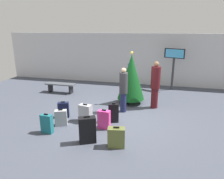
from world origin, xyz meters
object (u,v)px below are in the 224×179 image
holiday_tree (131,77)px  traveller_0 (155,84)px  traveller_1 (123,89)px  suitcase_0 (116,137)px  suitcase_2 (114,113)px  suitcase_6 (64,110)px  suitcase_3 (87,130)px  suitcase_1 (61,118)px  flight_info_kiosk (174,61)px  waiting_bench (60,86)px  suitcase_4 (85,113)px  suitcase_5 (104,119)px  suitcase_7 (47,124)px

holiday_tree → traveller_0: holiday_tree is taller
holiday_tree → traveller_1: holiday_tree is taller
traveller_0 → traveller_1: size_ratio=1.10×
traveller_0 → suitcase_0: bearing=-104.6°
suitcase_2 → suitcase_6: 1.85m
suitcase_3 → suitcase_1: bearing=146.7°
flight_info_kiosk → suitcase_3: (-2.43, -6.07, -1.14)m
suitcase_3 → suitcase_2: bearing=75.3°
waiting_bench → holiday_tree: bearing=-9.8°
suitcase_4 → suitcase_0: bearing=-43.5°
traveller_0 → suitcase_6: bearing=-150.6°
traveller_1 → suitcase_0: traveller_1 is taller
suitcase_5 → flight_info_kiosk: bearing=66.5°
holiday_tree → suitcase_3: bearing=-100.6°
suitcase_1 → suitcase_7: suitcase_7 is taller
flight_info_kiosk → suitcase_2: (-2.04, -4.57, -1.20)m
traveller_0 → traveller_1: (-1.14, -0.71, -0.09)m
suitcase_2 → suitcase_4: size_ratio=1.07×
waiting_bench → suitcase_3: size_ratio=1.86×
suitcase_0 → holiday_tree: bearing=92.8°
suitcase_3 → suitcase_4: suitcase_3 is taller
suitcase_1 → suitcase_5: (1.44, 0.14, 0.04)m
suitcase_3 → suitcase_7: bearing=170.6°
suitcase_1 → suitcase_4: bearing=36.1°
holiday_tree → suitcase_7: bearing=-122.1°
suitcase_3 → suitcase_5: size_ratio=1.25×
suitcase_0 → traveller_1: bearing=96.9°
suitcase_4 → suitcase_7: bearing=-128.5°
traveller_0 → suitcase_0: (-0.84, -3.23, -0.72)m
traveller_0 → suitcase_1: (-2.91, -2.40, -0.73)m
suitcase_2 → waiting_bench: bearing=141.7°
traveller_0 → suitcase_3: size_ratio=2.35×
traveller_1 → suitcase_2: 1.16m
holiday_tree → suitcase_6: size_ratio=3.67×
traveller_0 → suitcase_1: bearing=-140.5°
suitcase_0 → suitcase_2: suitcase_2 is taller
suitcase_0 → suitcase_4: (-1.40, 1.33, 0.02)m
suitcase_4 → suitcase_6: size_ratio=1.07×
flight_info_kiosk → traveller_1: size_ratio=1.25×
suitcase_4 → flight_info_kiosk: bearing=57.9°
flight_info_kiosk → suitcase_1: flight_info_kiosk is taller
suitcase_2 → flight_info_kiosk: bearing=65.9°
holiday_tree → traveller_0: 1.08m
waiting_bench → suitcase_7: 4.23m
suitcase_2 → suitcase_6: (-1.85, -0.06, -0.04)m
suitcase_1 → suitcase_2: bearing=22.9°
suitcase_4 → suitcase_1: bearing=-143.9°
waiting_bench → suitcase_6: (1.53, -2.72, -0.08)m
traveller_0 → suitcase_7: bearing=-136.1°
flight_info_kiosk → traveller_0: flight_info_kiosk is taller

